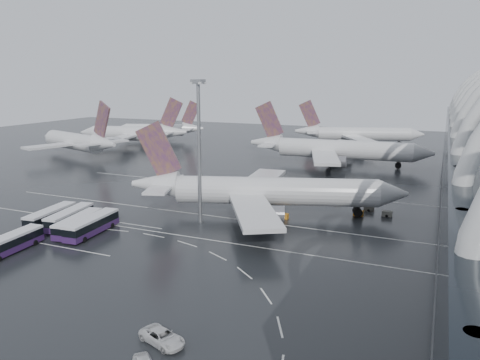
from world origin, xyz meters
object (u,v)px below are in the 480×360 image
at_px(jet_remote_west, 78,142).
at_px(airliner_gate_c, 357,134).
at_px(bus_row_near_a, 51,216).
at_px(gse_cart_belly_a, 358,213).
at_px(van_curve_a, 162,337).
at_px(gse_cart_belly_e, 336,197).
at_px(gse_cart_belly_b, 369,208).
at_px(gse_cart_belly_c, 283,216).
at_px(airliner_gate_b, 335,150).
at_px(airliner_main, 262,192).
at_px(jet_remote_far, 160,130).
at_px(bus_row_near_d, 92,225).
at_px(bus_row_near_b, 70,217).
at_px(bus_row_near_c, 78,224).
at_px(floodlight_mast, 199,135).
at_px(gse_cart_belly_d, 387,214).
at_px(bus_row_far_a, 11,243).
at_px(jet_remote_mid, 135,134).

bearing_deg(jet_remote_west, airliner_gate_c, -123.76).
bearing_deg(bus_row_near_a, gse_cart_belly_a, -68.03).
distance_m(van_curve_a, gse_cart_belly_e, 71.94).
distance_m(gse_cart_belly_b, gse_cart_belly_c, 20.94).
distance_m(airliner_gate_b, van_curve_a, 118.81).
relative_size(airliner_main, jet_remote_far, 1.37).
distance_m(airliner_gate_b, gse_cart_belly_a, 61.23).
bearing_deg(airliner_main, van_curve_a, -99.60).
distance_m(bus_row_near_d, van_curve_a, 43.05).
relative_size(jet_remote_far, gse_cart_belly_c, 21.21).
height_order(bus_row_near_b, bus_row_near_c, bus_row_near_b).
xyz_separation_m(airliner_gate_b, airliner_gate_c, (-1.37, 51.43, -0.39)).
height_order(bus_row_near_b, bus_row_near_d, bus_row_near_d).
relative_size(airliner_gate_b, bus_row_near_d, 4.43).
relative_size(airliner_main, gse_cart_belly_e, 24.72).
xyz_separation_m(floodlight_mast, gse_cart_belly_c, (14.99, 9.65, -17.91)).
bearing_deg(gse_cart_belly_d, jet_remote_far, 142.56).
distance_m(van_curve_a, gse_cart_belly_b, 66.54).
height_order(jet_remote_west, bus_row_near_c, jet_remote_west).
xyz_separation_m(bus_row_near_a, floodlight_mast, (27.76, 13.41, 16.68)).
height_order(bus_row_far_a, van_curve_a, bus_row_far_a).
xyz_separation_m(bus_row_near_a, gse_cart_belly_c, (42.76, 23.05, -1.23)).
bearing_deg(gse_cart_belly_a, airliner_main, -159.62).
xyz_separation_m(gse_cart_belly_a, gse_cart_belly_e, (-7.31, 11.52, 0.07)).
bearing_deg(airliner_gate_b, jet_remote_west, -171.64).
xyz_separation_m(gse_cart_belly_d, gse_cart_belly_e, (-13.15, 9.49, 0.06)).
bearing_deg(airliner_main, bus_row_near_a, -165.13).
relative_size(airliner_gate_c, bus_row_near_a, 4.09).
bearing_deg(airliner_main, airliner_gate_c, 71.65).
height_order(bus_row_near_b, van_curve_a, bus_row_near_b).
distance_m(airliner_main, gse_cart_belly_b, 25.07).
bearing_deg(jet_remote_mid, van_curve_a, 113.65).
height_order(floodlight_mast, gse_cart_belly_a, floodlight_mast).
relative_size(jet_remote_mid, bus_row_near_a, 3.65).
distance_m(bus_row_far_a, gse_cart_belly_c, 52.95).
distance_m(gse_cart_belly_a, gse_cart_belly_d, 6.18).
relative_size(airliner_main, bus_row_near_b, 4.39).
xyz_separation_m(airliner_gate_b, bus_row_far_a, (-33.35, -104.72, -3.67)).
height_order(bus_row_near_a, gse_cart_belly_b, bus_row_near_a).
xyz_separation_m(airliner_gate_c, gse_cart_belly_b, (21.06, -104.81, -4.42)).
bearing_deg(bus_row_far_a, gse_cart_belly_a, -52.65).
relative_size(airliner_main, bus_row_near_c, 4.41).
bearing_deg(van_curve_a, bus_row_near_b, 72.50).
distance_m(bus_row_far_a, floodlight_mast, 39.49).
bearing_deg(jet_remote_west, bus_row_near_d, 151.47).
height_order(jet_remote_far, bus_row_near_c, jet_remote_far).
relative_size(gse_cart_belly_c, gse_cart_belly_d, 0.94).
bearing_deg(airliner_main, bus_row_far_a, -147.21).
distance_m(airliner_gate_c, bus_row_far_a, 159.42).
xyz_separation_m(bus_row_near_c, van_curve_a, (36.63, -26.96, -0.95)).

